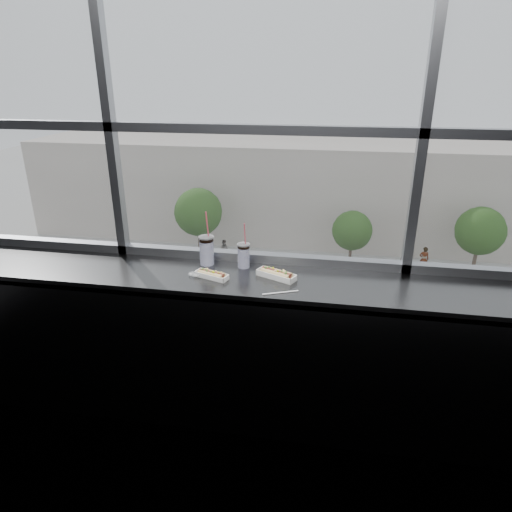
% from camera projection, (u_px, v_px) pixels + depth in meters
% --- Properties ---
extents(wall_back_lower, '(6.00, 0.00, 6.00)m').
position_uv_depth(wall_back_lower, '(258.00, 328.00, 3.42)').
color(wall_back_lower, black).
rests_on(wall_back_lower, ground).
extents(window_glass, '(6.00, 0.00, 6.00)m').
position_uv_depth(window_glass, '(259.00, 78.00, 2.78)').
color(window_glass, silver).
rests_on(window_glass, ground).
extents(window_mullions, '(6.00, 0.08, 2.40)m').
position_uv_depth(window_mullions, '(258.00, 78.00, 2.76)').
color(window_mullions, gray).
rests_on(window_mullions, ground).
extents(counter, '(6.00, 0.55, 0.06)m').
position_uv_depth(counter, '(251.00, 281.00, 2.97)').
color(counter, '#515151').
rests_on(counter, ground).
extents(counter_fascia, '(6.00, 0.04, 1.04)m').
position_uv_depth(counter_fascia, '(244.00, 371.00, 2.93)').
color(counter_fascia, '#515151').
rests_on(counter_fascia, ground).
extents(hotdog_tray_left, '(0.24, 0.14, 0.06)m').
position_uv_depth(hotdog_tray_left, '(212.00, 274.00, 2.94)').
color(hotdog_tray_left, white).
rests_on(hotdog_tray_left, counter).
extents(hotdog_tray_right, '(0.28, 0.19, 0.07)m').
position_uv_depth(hotdog_tray_right, '(276.00, 274.00, 2.94)').
color(hotdog_tray_right, white).
rests_on(hotdog_tray_right, counter).
extents(soda_cup_left, '(0.11, 0.11, 0.39)m').
position_uv_depth(soda_cup_left, '(207.00, 249.00, 3.11)').
color(soda_cup_left, white).
rests_on(soda_cup_left, counter).
extents(soda_cup_right, '(0.09, 0.09, 0.32)m').
position_uv_depth(soda_cup_right, '(244.00, 254.00, 3.07)').
color(soda_cup_right, white).
rests_on(soda_cup_right, counter).
extents(loose_straw, '(0.21, 0.10, 0.01)m').
position_uv_depth(loose_straw, '(280.00, 293.00, 2.74)').
color(loose_straw, white).
rests_on(loose_straw, counter).
extents(wrapper, '(0.10, 0.07, 0.02)m').
position_uv_depth(wrapper, '(196.00, 274.00, 2.97)').
color(wrapper, silver).
rests_on(wrapper, counter).
extents(plaza_ground, '(120.00, 120.00, 0.00)m').
position_uv_depth(plaza_ground, '(329.00, 209.00, 47.45)').
color(plaza_ground, '#A2A19E').
rests_on(plaza_ground, ground).
extents(street_asphalt, '(80.00, 10.00, 0.06)m').
position_uv_depth(street_asphalt, '(317.00, 322.00, 26.00)').
color(street_asphalt, black).
rests_on(street_asphalt, plaza_ground).
extents(far_sidewalk, '(80.00, 6.00, 0.04)m').
position_uv_depth(far_sidewalk, '(323.00, 267.00, 33.30)').
color(far_sidewalk, '#A2A19E').
rests_on(far_sidewalk, plaza_ground).
extents(far_building, '(50.00, 14.00, 8.00)m').
position_uv_depth(far_building, '(330.00, 183.00, 40.92)').
color(far_building, '#BDB3A7').
rests_on(far_building, plaza_ground).
extents(car_far_c, '(2.90, 6.28, 2.05)m').
position_uv_depth(car_far_c, '(490.00, 289.00, 27.61)').
color(car_far_c, beige).
rests_on(car_far_c, street_asphalt).
extents(car_far_a, '(2.73, 6.33, 2.09)m').
position_uv_depth(car_far_a, '(151.00, 264.00, 31.11)').
color(car_far_a, black).
rests_on(car_far_a, street_asphalt).
extents(car_far_b, '(3.56, 6.87, 2.19)m').
position_uv_depth(car_far_b, '(385.00, 280.00, 28.59)').
color(car_far_b, maroon).
rests_on(car_far_b, street_asphalt).
extents(car_near_b, '(3.06, 5.95, 1.90)m').
position_uv_depth(car_near_b, '(162.00, 332.00, 23.22)').
color(car_near_b, black).
rests_on(car_near_b, street_asphalt).
extents(car_near_d, '(3.08, 6.46, 2.09)m').
position_uv_depth(car_near_d, '(438.00, 357.00, 21.03)').
color(car_near_d, white).
rests_on(car_near_d, street_asphalt).
extents(car_near_c, '(2.68, 5.89, 1.93)m').
position_uv_depth(car_near_c, '(336.00, 348.00, 21.81)').
color(car_near_c, '#AC3100').
rests_on(car_near_c, street_asphalt).
extents(pedestrian_c, '(0.90, 0.68, 2.03)m').
position_uv_depth(pedestrian_c, '(401.00, 265.00, 31.03)').
color(pedestrian_c, '#66605B').
rests_on(pedestrian_c, far_sidewalk).
extents(pedestrian_d, '(1.00, 0.75, 2.24)m').
position_uv_depth(pedestrian_d, '(424.00, 257.00, 32.19)').
color(pedestrian_d, '#66605B').
rests_on(pedestrian_d, far_sidewalk).
extents(pedestrian_a, '(0.82, 0.62, 1.86)m').
position_uv_depth(pedestrian_a, '(224.00, 248.00, 34.39)').
color(pedestrian_a, '#66605B').
rests_on(pedestrian_a, far_sidewalk).
extents(tree_left, '(3.53, 3.53, 5.52)m').
position_uv_depth(tree_left, '(198.00, 212.00, 33.39)').
color(tree_left, '#47382B').
rests_on(tree_left, far_sidewalk).
extents(tree_center, '(2.81, 2.81, 4.39)m').
position_uv_depth(tree_center, '(352.00, 231.00, 31.89)').
color(tree_center, '#47382B').
rests_on(tree_center, far_sidewalk).
extents(tree_right, '(3.25, 3.25, 5.08)m').
position_uv_depth(tree_right, '(480.00, 231.00, 30.36)').
color(tree_right, '#47382B').
rests_on(tree_right, far_sidewalk).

